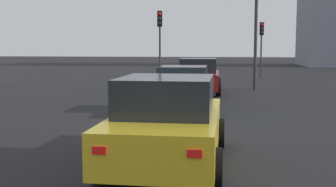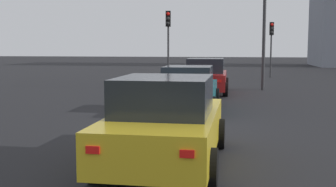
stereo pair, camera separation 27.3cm
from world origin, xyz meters
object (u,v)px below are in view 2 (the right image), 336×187
at_px(car_red_lead, 206,76).
at_px(traffic_light_near_right, 271,38).
at_px(car_teal_second, 189,89).
at_px(traffic_light_near_left, 168,32).
at_px(car_yellow_third, 166,122).
at_px(street_lamp_kerbside, 264,13).

height_order(car_red_lead, traffic_light_near_right, traffic_light_near_right).
xyz_separation_m(car_teal_second, traffic_light_near_left, (10.18, 2.42, 2.30)).
bearing_deg(car_yellow_third, street_lamp_kerbside, -9.63).
bearing_deg(car_teal_second, traffic_light_near_right, -14.03).
height_order(car_yellow_third, traffic_light_near_right, traffic_light_near_right).
bearing_deg(car_teal_second, car_yellow_third, -177.51).
bearing_deg(car_yellow_third, traffic_light_near_right, -8.26).
distance_m(car_red_lead, street_lamp_kerbside, 4.49).
bearing_deg(traffic_light_near_left, car_teal_second, 9.79).
xyz_separation_m(car_red_lead, car_teal_second, (-5.61, 0.15, -0.05)).
relative_size(traffic_light_near_left, traffic_light_near_right, 1.09).
height_order(car_red_lead, traffic_light_near_left, traffic_light_near_left).
bearing_deg(car_yellow_third, car_teal_second, 3.53).
bearing_deg(traffic_light_near_right, traffic_light_near_left, -50.68).
bearing_deg(traffic_light_near_left, street_lamp_kerbside, 59.34).
height_order(car_red_lead, car_teal_second, car_red_lead).
xyz_separation_m(car_red_lead, car_yellow_third, (-12.40, -0.24, -0.00)).
relative_size(traffic_light_near_left, street_lamp_kerbside, 0.66).
distance_m(car_teal_second, car_yellow_third, 6.80).
height_order(traffic_light_near_left, street_lamp_kerbside, street_lamp_kerbside).
relative_size(traffic_light_near_right, street_lamp_kerbside, 0.61).
relative_size(car_yellow_third, street_lamp_kerbside, 0.68).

